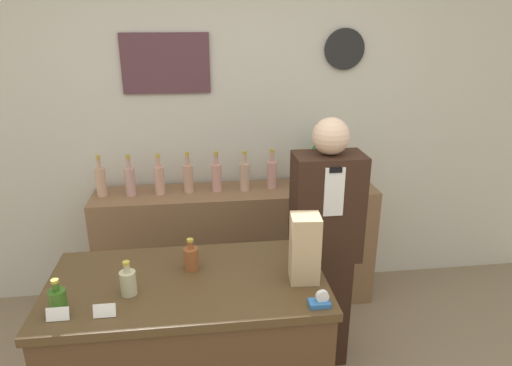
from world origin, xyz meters
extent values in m
cube|color=beige|center=(0.00, 2.00, 1.35)|extent=(5.20, 0.06, 2.70)
cube|color=#502E36|center=(-0.39, 1.96, 1.78)|extent=(0.60, 0.02, 0.41)
cylinder|color=black|center=(0.87, 1.95, 1.87)|extent=(0.29, 0.03, 0.29)
cube|color=brown|center=(0.07, 1.74, 0.45)|extent=(2.04, 0.40, 0.91)
cube|color=#4C331E|center=(-0.26, 0.55, 0.44)|extent=(1.26, 0.65, 0.89)
cube|color=#47321B|center=(-0.26, 0.55, 0.91)|extent=(1.29, 0.68, 0.04)
cube|color=#331E14|center=(0.53, 1.04, 0.37)|extent=(0.30, 0.24, 0.73)
cube|color=#331E14|center=(0.53, 1.04, 1.05)|extent=(0.40, 0.24, 0.64)
cube|color=white|center=(0.53, 0.92, 1.19)|extent=(0.11, 0.01, 0.28)
cube|color=black|center=(0.53, 0.91, 1.32)|extent=(0.07, 0.01, 0.03)
sphere|color=#DBB293|center=(0.53, 1.04, 1.47)|extent=(0.21, 0.21, 0.21)
cylinder|color=#4C3D2D|center=(0.75, 1.77, 0.97)|extent=(0.21, 0.21, 0.12)
sphere|color=#2D6B2D|center=(0.75, 1.77, 1.14)|extent=(0.26, 0.26, 0.26)
cube|color=tan|center=(0.28, 0.49, 1.09)|extent=(0.14, 0.14, 0.32)
cube|color=#2D66A8|center=(0.30, 0.28, 0.94)|extent=(0.09, 0.06, 0.02)
cylinder|color=silver|center=(0.31, 0.28, 0.97)|extent=(0.06, 0.02, 0.06)
cube|color=white|center=(-0.78, 0.32, 0.95)|extent=(0.09, 0.02, 0.06)
cube|color=white|center=(-0.59, 0.32, 0.95)|extent=(0.09, 0.02, 0.06)
cylinder|color=#31591A|center=(-0.78, 0.36, 0.98)|extent=(0.07, 0.07, 0.11)
cylinder|color=#31591A|center=(-0.78, 0.36, 1.06)|extent=(0.03, 0.03, 0.04)
cylinder|color=#B29933|center=(-0.78, 0.36, 1.08)|extent=(0.03, 0.03, 0.01)
cylinder|color=tan|center=(-0.52, 0.47, 0.98)|extent=(0.07, 0.07, 0.11)
cylinder|color=tan|center=(-0.52, 0.47, 1.06)|extent=(0.03, 0.03, 0.04)
cylinder|color=#B29933|center=(-0.52, 0.47, 1.08)|extent=(0.03, 0.03, 0.01)
cylinder|color=brown|center=(-0.24, 0.65, 0.98)|extent=(0.07, 0.07, 0.11)
cylinder|color=brown|center=(-0.24, 0.65, 1.06)|extent=(0.03, 0.03, 0.04)
cylinder|color=#B29933|center=(-0.24, 0.65, 1.08)|extent=(0.03, 0.03, 0.01)
cylinder|color=tan|center=(-0.87, 1.75, 1.01)|extent=(0.07, 0.07, 0.20)
cylinder|color=tan|center=(-0.87, 1.75, 1.14)|extent=(0.03, 0.03, 0.07)
cylinder|color=#B29933|center=(-0.87, 1.75, 1.19)|extent=(0.03, 0.03, 0.02)
cylinder|color=tan|center=(-0.67, 1.74, 1.01)|extent=(0.07, 0.07, 0.20)
cylinder|color=tan|center=(-0.67, 1.74, 1.14)|extent=(0.03, 0.03, 0.07)
cylinder|color=#B29933|center=(-0.67, 1.74, 1.19)|extent=(0.03, 0.03, 0.02)
cylinder|color=tan|center=(-0.47, 1.74, 1.01)|extent=(0.07, 0.07, 0.20)
cylinder|color=tan|center=(-0.47, 1.74, 1.14)|extent=(0.03, 0.03, 0.07)
cylinder|color=#B29933|center=(-0.47, 1.74, 1.19)|extent=(0.03, 0.03, 0.02)
cylinder|color=tan|center=(-0.27, 1.75, 1.01)|extent=(0.07, 0.07, 0.20)
cylinder|color=tan|center=(-0.27, 1.75, 1.14)|extent=(0.03, 0.03, 0.07)
cylinder|color=#B29933|center=(-0.27, 1.75, 1.19)|extent=(0.03, 0.03, 0.02)
cylinder|color=tan|center=(-0.07, 1.75, 1.01)|extent=(0.07, 0.07, 0.20)
cylinder|color=tan|center=(-0.07, 1.75, 1.14)|extent=(0.03, 0.03, 0.07)
cylinder|color=#B29933|center=(-0.07, 1.75, 1.19)|extent=(0.03, 0.03, 0.02)
cylinder|color=tan|center=(0.13, 1.74, 1.01)|extent=(0.07, 0.07, 0.20)
cylinder|color=tan|center=(0.13, 1.74, 1.14)|extent=(0.03, 0.03, 0.07)
cylinder|color=#B29933|center=(0.13, 1.74, 1.19)|extent=(0.03, 0.03, 0.02)
cylinder|color=tan|center=(0.33, 1.76, 1.01)|extent=(0.07, 0.07, 0.20)
cylinder|color=tan|center=(0.33, 1.76, 1.14)|extent=(0.03, 0.03, 0.07)
cylinder|color=#B29933|center=(0.33, 1.76, 1.19)|extent=(0.03, 0.03, 0.02)
cylinder|color=tan|center=(0.53, 1.73, 1.01)|extent=(0.07, 0.07, 0.20)
cylinder|color=tan|center=(0.53, 1.73, 1.14)|extent=(0.03, 0.03, 0.07)
cylinder|color=#B29933|center=(0.53, 1.73, 1.19)|extent=(0.03, 0.03, 0.02)
camera|label=1|loc=(-0.17, -1.32, 2.08)|focal=32.00mm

